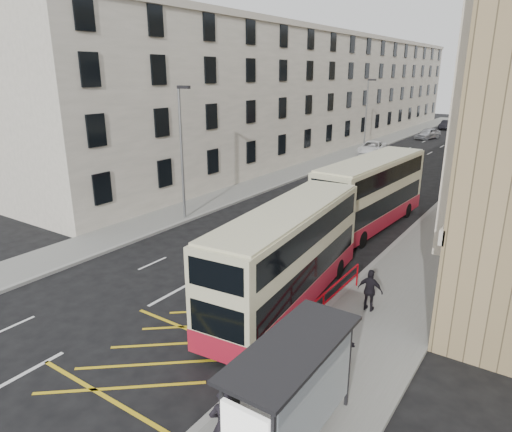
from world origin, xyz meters
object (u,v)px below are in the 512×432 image
Objects in this scene: double_decker_front at (288,256)px; pedestrian_far at (370,290)px; bus_shelter at (290,382)px; litter_bin at (231,395)px; pedestrian_near at (224,425)px; car_silver at (428,134)px; street_lamp_near at (182,146)px; white_van at (372,148)px; street_lamp_far at (367,112)px; double_decker_rear at (371,193)px; car_red at (482,136)px; pedestrian_mid at (341,346)px; car_dark at (447,125)px.

double_decker_front reaches higher than pedestrian_far.
bus_shelter reaches higher than litter_bin.
bus_shelter is 1.84m from pedestrian_near.
car_silver is (-9.60, 57.56, 0.12)m from litter_bin.
street_lamp_near reaches higher than pedestrian_near.
white_van is at bearing -80.47° from car_silver.
white_van is at bearing -30.99° from street_lamp_far.
double_decker_rear is at bearing 88.39° from double_decker_front.
double_decker_rear is 41.11m from car_silver.
double_decker_front is at bearing 95.76° from car_red.
street_lamp_far reaches higher than white_van.
double_decker_front reaches higher than pedestrian_near.
street_lamp_near is 0.76× the size of double_decker_rear.
pedestrian_mid is (1.71, 3.26, 0.36)m from litter_bin.
double_decker_rear is at bearing 26.48° from street_lamp_near.
litter_bin is 0.18× the size of car_red.
bus_shelter is at bearing -70.88° from street_lamp_far.
pedestrian_far is (1.10, 7.31, 0.34)m from litter_bin.
double_decker_rear reaches higher than pedestrian_mid.
car_red is (-1.12, 53.29, -1.28)m from double_decker_front.
car_red is at bearing 56.90° from white_van.
pedestrian_near reaches higher than pedestrian_far.
double_decker_rear is at bearing -79.27° from car_dark.
car_dark is at bearing 99.58° from bus_shelter.
double_decker_rear is 2.37× the size of car_silver.
car_red is (6.53, 2.03, -0.01)m from car_silver.
double_decker_rear is (-4.61, 17.42, -0.02)m from bus_shelter.
street_lamp_far is 0.76× the size of double_decker_rear.
pedestrian_far reaches higher than litter_bin.
pedestrian_near is 0.43× the size of car_silver.
pedestrian_far is at bearing 81.46° from litter_bin.
white_van is at bearing 100.10° from double_decker_front.
double_decker_front is 51.85m from car_silver.
white_van is 20.11m from car_red.
double_decker_front is at bearing -28.15° from street_lamp_near.
pedestrian_near is at bearing -63.74° from car_silver.
street_lamp_far is at bearing 90.00° from street_lamp_near.
car_silver is (-11.59, 57.91, -1.38)m from bus_shelter.
bus_shelter is 0.95× the size of car_silver.
white_van is (-8.88, 24.25, -1.37)m from double_decker_rear.
litter_bin is at bearing -43.47° from street_lamp_near.
pedestrian_near is (13.54, -43.39, -3.53)m from street_lamp_far.
litter_bin is (1.95, -6.29, -1.39)m from double_decker_front.
street_lamp_far is at bearing 106.81° from litter_bin.
pedestrian_mid is 0.39× the size of car_dark.
pedestrian_near reaches higher than litter_bin.
pedestrian_mid is (4.33, -13.80, -1.12)m from double_decker_rear.
street_lamp_far is 1.48× the size of white_van.
pedestrian_far is at bearing -68.33° from street_lamp_far.
litter_bin is (12.70, -12.04, -4.00)m from street_lamp_near.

